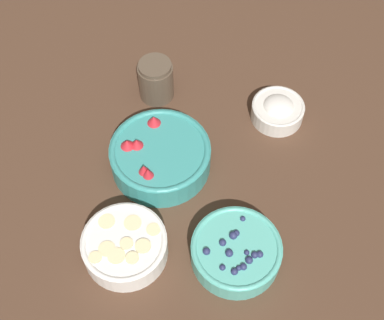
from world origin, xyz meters
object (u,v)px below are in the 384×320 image
at_px(bowl_blueberries, 236,251).
at_px(bowl_bananas, 125,245).
at_px(jar_chocolate, 156,81).
at_px(bowl_strawberries, 160,155).
at_px(bowl_cream, 278,110).

distance_m(bowl_blueberries, bowl_bananas, 0.21).
bearing_deg(jar_chocolate, bowl_blueberries, -145.88).
distance_m(bowl_strawberries, bowl_cream, 0.29).
height_order(bowl_blueberries, bowl_cream, bowl_blueberries).
bearing_deg(bowl_strawberries, jar_chocolate, 16.50).
bearing_deg(bowl_blueberries, bowl_bananas, 99.44).
bearing_deg(bowl_cream, bowl_bananas, 148.34).
bearing_deg(bowl_bananas, bowl_cream, -31.66).
xyz_separation_m(bowl_strawberries, bowl_blueberries, (-0.18, -0.19, -0.01)).
height_order(bowl_bananas, jar_chocolate, jar_chocolate).
relative_size(bowl_blueberries, jar_chocolate, 1.73).
bearing_deg(jar_chocolate, bowl_cream, -91.76).
height_order(bowl_blueberries, bowl_bananas, same).
bearing_deg(bowl_strawberries, bowl_bananas, 175.66).
height_order(bowl_cream, jar_chocolate, jar_chocolate).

